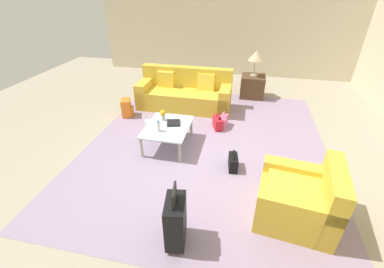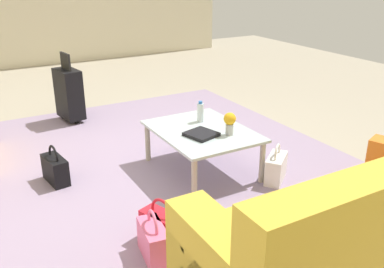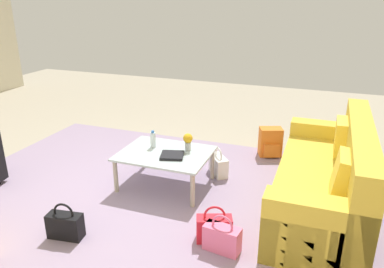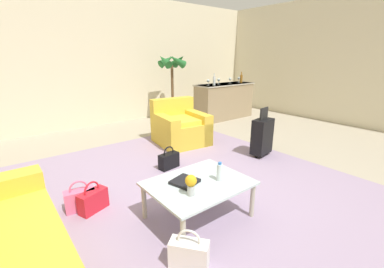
{
  "view_description": "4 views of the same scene",
  "coord_description": "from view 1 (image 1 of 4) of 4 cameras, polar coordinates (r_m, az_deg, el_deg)",
  "views": [
    {
      "loc": [
        3.51,
        0.8,
        2.7
      ],
      "look_at": [
        0.12,
        0.07,
        0.63
      ],
      "focal_mm": 24.0,
      "sensor_mm": 36.0,
      "label": 1
    },
    {
      "loc": [
        -3.52,
        1.38,
        1.83
      ],
      "look_at": [
        -0.93,
        -0.09,
        0.64
      ],
      "focal_mm": 40.0,
      "sensor_mm": 36.0,
      "label": 2
    },
    {
      "loc": [
        -2.05,
        3.08,
        2.11
      ],
      "look_at": [
        -0.74,
        -0.47,
        0.69
      ],
      "focal_mm": 35.0,
      "sensor_mm": 36.0,
      "label": 3
    },
    {
      "loc": [
        -1.94,
        -2.33,
        1.67
      ],
      "look_at": [
        0.19,
        0.36,
        0.62
      ],
      "focal_mm": 24.0,
      "sensor_mm": 36.0,
      "label": 4
    }
  ],
  "objects": [
    {
      "name": "handbag_white",
      "position": [
        5.4,
        -8.63,
        2.12
      ],
      "size": [
        0.31,
        0.34,
        0.36
      ],
      "color": "white",
      "rests_on": "ground"
    },
    {
      "name": "table_lamp",
      "position": [
        6.91,
        14.06,
        16.42
      ],
      "size": [
        0.38,
        0.38,
        0.64
      ],
      "color": "#ADA899",
      "rests_on": "side_table"
    },
    {
      "name": "handbag_red",
      "position": [
        5.42,
        5.65,
        2.45
      ],
      "size": [
        0.35,
        0.24,
        0.36
      ],
      "color": "red",
      "rests_on": "ground"
    },
    {
      "name": "wall_left",
      "position": [
        8.68,
        7.38,
        23.08
      ],
      "size": [
        0.12,
        8.0,
        3.1
      ],
      "primitive_type": "cube",
      "color": "beige",
      "rests_on": "ground"
    },
    {
      "name": "flower_vase",
      "position": [
        4.88,
        -6.47,
        4.42
      ],
      "size": [
        0.11,
        0.11,
        0.21
      ],
      "color": "#B2B7BC",
      "rests_on": "coffee_table"
    },
    {
      "name": "ground_plane",
      "position": [
        4.5,
        -0.57,
        -5.98
      ],
      "size": [
        12.0,
        12.0,
        0.0
      ],
      "primitive_type": "plane",
      "color": "#A89E89"
    },
    {
      "name": "side_table",
      "position": [
        7.13,
        13.26,
        10.3
      ],
      "size": [
        0.61,
        0.61,
        0.57
      ],
      "primitive_type": "cube",
      "color": "#513823",
      "rests_on": "ground"
    },
    {
      "name": "area_rug",
      "position": [
        4.95,
        3.22,
        -2.15
      ],
      "size": [
        5.2,
        4.4,
        0.01
      ],
      "primitive_type": "cube",
      "color": "#9984A3",
      "rests_on": "ground"
    },
    {
      "name": "coffee_table_book",
      "position": [
        4.78,
        -4.14,
        2.49
      ],
      "size": [
        0.3,
        0.3,
        0.03
      ],
      "primitive_type": "cube",
      "rotation": [
        0.0,
        0.0,
        0.27
      ],
      "color": "black",
      "rests_on": "coffee_table"
    },
    {
      "name": "suitcase_black",
      "position": [
        3.08,
        -3.68,
        -18.68
      ],
      "size": [
        0.43,
        0.28,
        0.85
      ],
      "color": "black",
      "rests_on": "ground"
    },
    {
      "name": "water_bottle",
      "position": [
        4.53,
        -7.47,
        1.7
      ],
      "size": [
        0.06,
        0.06,
        0.2
      ],
      "color": "silver",
      "rests_on": "coffee_table"
    },
    {
      "name": "handbag_pink",
      "position": [
        5.51,
        6.99,
        2.84
      ],
      "size": [
        0.34,
        0.18,
        0.36
      ],
      "color": "pink",
      "rests_on": "ground"
    },
    {
      "name": "armchair",
      "position": [
        3.65,
        23.16,
        -13.53
      ],
      "size": [
        1.01,
        1.04,
        0.85
      ],
      "color": "gold",
      "rests_on": "ground"
    },
    {
      "name": "coffee_table",
      "position": [
        4.73,
        -5.44,
        1.25
      ],
      "size": [
        1.02,
        0.79,
        0.42
      ],
      "color": "silver",
      "rests_on": "ground"
    },
    {
      "name": "handbag_black",
      "position": [
        4.31,
        9.12,
        -6.18
      ],
      "size": [
        0.34,
        0.18,
        0.36
      ],
      "color": "black",
      "rests_on": "ground"
    },
    {
      "name": "couch",
      "position": [
        6.34,
        -1.53,
        8.81
      ],
      "size": [
        0.85,
        2.21,
        0.93
      ],
      "color": "gold",
      "rests_on": "ground"
    },
    {
      "name": "backpack_orange",
      "position": [
        6.1,
        -14.29,
        5.62
      ],
      "size": [
        0.35,
        0.32,
        0.4
      ],
      "color": "orange",
      "rests_on": "ground"
    }
  ]
}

